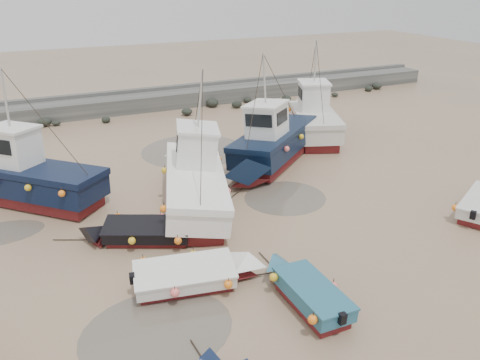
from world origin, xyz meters
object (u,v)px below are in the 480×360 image
Objects in this scene: dinghy_2 at (305,288)px; dinghy_5 at (195,272)px; cabin_boat_1 at (191,177)px; cabin_boat_2 at (272,143)px; dinghy_4 at (138,229)px; cabin_boat_3 at (313,117)px; cabin_boat_0 at (21,176)px; person at (99,205)px.

dinghy_5 is at bearing 140.77° from dinghy_2.
cabin_boat_2 is at bearing 41.75° from cabin_boat_1.
cabin_boat_1 is at bearing -26.98° from dinghy_4.
dinghy_4 is 0.61× the size of cabin_boat_3.
cabin_boat_1 is (7.20, -3.35, -0.03)m from cabin_boat_0.
dinghy_4 is at bearing -101.42° from cabin_boat_0.
cabin_boat_1 is at bearing 155.47° from person.
person is (-9.82, -1.17, -1.33)m from cabin_boat_2.
cabin_boat_3 is at bearing -94.35° from cabin_boat_2.
cabin_boat_0 is (-5.19, 9.58, 0.79)m from dinghy_5.
dinghy_4 is 3.06× the size of person.
cabin_boat_3 is (12.57, 12.28, 0.83)m from dinghy_5.
cabin_boat_3 is (4.85, 3.35, 0.05)m from cabin_boat_2.
cabin_boat_1 is 1.19× the size of cabin_boat_3.
cabin_boat_2 is at bearing -35.06° from dinghy_4.
dinghy_2 is 0.49× the size of cabin_boat_1.
cabin_boat_3 is at bearing -37.86° from cabin_boat_0.
cabin_boat_1 and cabin_boat_3 have the same top height.
dinghy_2 is at bearing -121.50° from dinghy_4.
dinghy_4 is at bearing -153.49° from dinghy_5.
cabin_boat_0 is 0.90× the size of cabin_boat_2.
cabin_boat_2 is (7.72, 8.93, 0.78)m from dinghy_5.
cabin_boat_0 is at bearing -149.56° from cabin_boat_3.
dinghy_2 is 0.59× the size of cabin_boat_2.
dinghy_2 reaches higher than person.
cabin_boat_2 is at bearing 149.37° from dinghy_5.
cabin_boat_2 is 9.98m from person.
dinghy_2 is 14.49m from cabin_boat_0.
dinghy_4 and dinghy_5 have the same top height.
cabin_boat_0 and cabin_boat_1 have the same top height.
dinghy_4 is (-4.11, 6.09, -0.01)m from dinghy_2.
dinghy_5 is 3.19× the size of person.
cabin_boat_2 is (4.71, 11.27, 0.76)m from dinghy_2.
dinghy_4 is 0.96× the size of dinghy_5.
person is at bearing 115.44° from dinghy_2.
cabin_boat_0 is (-4.09, 5.83, 0.79)m from dinghy_4.
dinghy_2 is at bearing -101.99° from cabin_boat_0.
dinghy_5 reaches higher than person.
person is (-4.11, 1.53, -1.32)m from cabin_boat_1.
cabin_boat_2 reaches higher than dinghy_2.
cabin_boat_2 is (8.82, 5.18, 0.78)m from dinghy_4.
person is (-14.67, -4.52, -1.38)m from cabin_boat_3.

